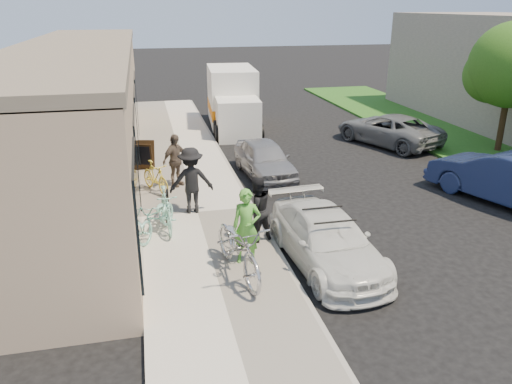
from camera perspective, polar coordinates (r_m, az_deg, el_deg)
ground at (r=11.39m, az=5.22°, el=-7.83°), size 120.00×120.00×0.00m
sidewalk at (r=13.64m, az=-6.69°, el=-2.55°), size 3.00×34.00×0.15m
curb at (r=13.87m, az=-0.32°, el=-2.04°), size 0.12×34.00×0.13m
storefront at (r=17.91m, az=-19.32°, el=8.91°), size 3.60×20.00×4.22m
bike_rack at (r=13.08m, az=-10.14°, el=-1.22°), size 0.12×0.54×0.77m
sandwich_board at (r=17.33m, az=-12.58°, el=4.11°), size 0.69×0.70×0.93m
sedan_white at (r=11.08m, az=8.04°, el=-5.40°), size 1.92×4.15×1.21m
sedan_silver at (r=16.58m, az=1.01°, el=3.79°), size 1.66×3.66×1.22m
moving_truck at (r=23.42m, az=-2.67°, el=10.24°), size 2.47×5.62×2.69m
far_car_blue at (r=16.05m, az=26.81°, el=1.49°), size 3.13×4.84×1.51m
far_car_gray at (r=21.27m, az=14.87°, el=6.95°), size 3.67×4.96×1.25m
median_tree at (r=21.14m, az=27.09°, el=12.45°), size 3.13×3.13×4.80m
tandem_bike at (r=10.23m, az=-2.01°, el=-6.35°), size 1.22×2.48×1.25m
woman_rider at (r=10.64m, az=-1.08°, el=-3.97°), size 0.68×0.53×1.67m
man_standing at (r=11.64m, az=0.04°, el=-2.00°), size 0.92×0.82×1.57m
cruiser_bike_a at (r=12.54m, az=-10.24°, el=-1.98°), size 0.61×1.74×1.02m
cruiser_bike_b at (r=12.26m, az=-11.24°, el=-2.84°), size 1.38×1.84×0.92m
cruiser_bike_c at (r=15.10m, az=-11.41°, el=1.68°), size 1.05×1.57×0.92m
bystander_a at (r=13.33m, az=-7.40°, el=1.33°), size 1.16×0.67×1.79m
bystander_b at (r=15.43m, az=-9.23°, el=3.60°), size 0.98×0.91×1.62m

